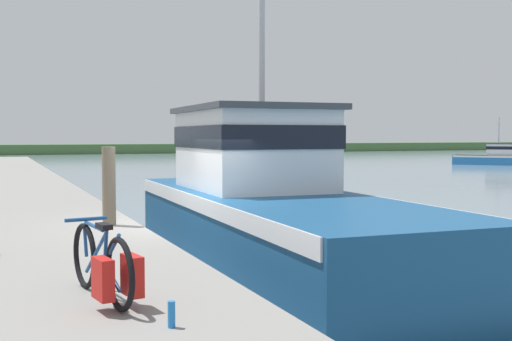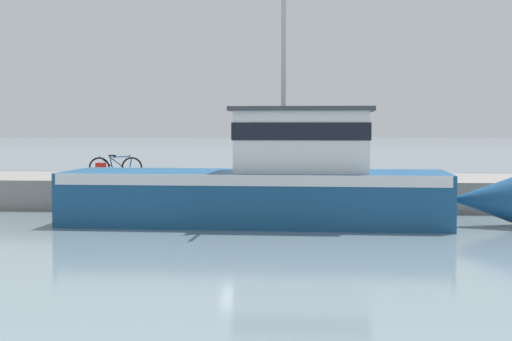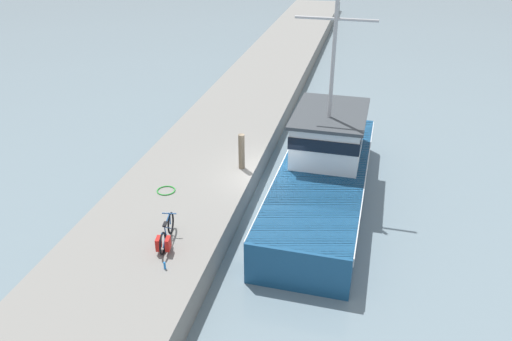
{
  "view_description": "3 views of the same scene",
  "coord_description": "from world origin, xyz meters",
  "px_view_note": "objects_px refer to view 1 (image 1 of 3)",
  "views": [
    {
      "loc": [
        -3.15,
        -11.38,
        2.57
      ],
      "look_at": [
        0.11,
        -3.45,
        2.1
      ],
      "focal_mm": 45.0,
      "sensor_mm": 36.0,
      "label": 1
    },
    {
      "loc": [
        23.25,
        1.59,
        2.68
      ],
      "look_at": [
        0.61,
        -0.15,
        1.39
      ],
      "focal_mm": 55.0,
      "sensor_mm": 36.0,
      "label": 2
    },
    {
      "loc": [
        3.22,
        -16.4,
        9.95
      ],
      "look_at": [
        -0.51,
        -0.46,
        1.27
      ],
      "focal_mm": 35.0,
      "sensor_mm": 36.0,
      "label": 3
    }
  ],
  "objects_px": {
    "fishing_boat_main": "(265,203)",
    "mooring_post": "(109,186)",
    "boat_orange_near": "(498,156)",
    "water_bottle_by_bike": "(172,314)",
    "bicycle_touring": "(106,267)",
    "boat_green_anchored": "(285,155)"
  },
  "relations": [
    {
      "from": "boat_green_anchored",
      "to": "bicycle_touring",
      "type": "height_order",
      "value": "boat_green_anchored"
    },
    {
      "from": "bicycle_touring",
      "to": "mooring_post",
      "type": "height_order",
      "value": "mooring_post"
    },
    {
      "from": "bicycle_touring",
      "to": "mooring_post",
      "type": "xyz_separation_m",
      "value": [
        0.93,
        5.37,
        0.36
      ]
    },
    {
      "from": "mooring_post",
      "to": "water_bottle_by_bike",
      "type": "relative_size",
      "value": 6.26
    },
    {
      "from": "boat_green_anchored",
      "to": "mooring_post",
      "type": "xyz_separation_m",
      "value": [
        -21.25,
        -38.15,
        0.78
      ]
    },
    {
      "from": "fishing_boat_main",
      "to": "bicycle_touring",
      "type": "distance_m",
      "value": 7.03
    },
    {
      "from": "mooring_post",
      "to": "water_bottle_by_bike",
      "type": "bearing_deg",
      "value": -94.97
    },
    {
      "from": "boat_orange_near",
      "to": "water_bottle_by_bike",
      "type": "relative_size",
      "value": 29.33
    },
    {
      "from": "fishing_boat_main",
      "to": "boat_orange_near",
      "type": "distance_m",
      "value": 47.49
    },
    {
      "from": "mooring_post",
      "to": "boat_orange_near",
      "type": "bearing_deg",
      "value": 39.44
    },
    {
      "from": "bicycle_touring",
      "to": "water_bottle_by_bike",
      "type": "relative_size",
      "value": 7.73
    },
    {
      "from": "fishing_boat_main",
      "to": "boat_green_anchored",
      "type": "xyz_separation_m",
      "value": [
        18.07,
        37.81,
        -0.32
      ]
    },
    {
      "from": "fishing_boat_main",
      "to": "boat_orange_near",
      "type": "bearing_deg",
      "value": 43.17
    },
    {
      "from": "bicycle_touring",
      "to": "mooring_post",
      "type": "relative_size",
      "value": 1.23
    },
    {
      "from": "fishing_boat_main",
      "to": "bicycle_touring",
      "type": "bearing_deg",
      "value": -124.09
    },
    {
      "from": "boat_green_anchored",
      "to": "bicycle_touring",
      "type": "xyz_separation_m",
      "value": [
        -22.18,
        -43.53,
        0.43
      ]
    },
    {
      "from": "boat_orange_near",
      "to": "water_bottle_by_bike",
      "type": "bearing_deg",
      "value": 1.66
    },
    {
      "from": "boat_green_anchored",
      "to": "bicycle_touring",
      "type": "relative_size",
      "value": 3.04
    },
    {
      "from": "fishing_boat_main",
      "to": "mooring_post",
      "type": "xyz_separation_m",
      "value": [
        -3.18,
        -0.34,
        0.46
      ]
    },
    {
      "from": "boat_orange_near",
      "to": "bicycle_touring",
      "type": "distance_m",
      "value": 54.37
    },
    {
      "from": "boat_orange_near",
      "to": "water_bottle_by_bike",
      "type": "height_order",
      "value": "boat_orange_near"
    },
    {
      "from": "mooring_post",
      "to": "water_bottle_by_bike",
      "type": "distance_m",
      "value": 6.45
    }
  ]
}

